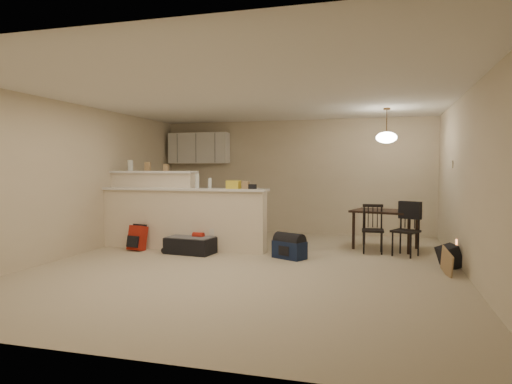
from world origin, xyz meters
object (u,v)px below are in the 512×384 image
(dining_chair_far, at_px, (406,230))
(suitcase, at_px, (191,245))
(red_backpack, at_px, (137,238))
(dining_table, at_px, (385,215))
(pendant_lamp, at_px, (386,137))
(navy_duffel, at_px, (289,250))
(black_daypack, at_px, (449,257))
(dining_chair_near, at_px, (373,229))

(dining_chair_far, height_order, suitcase, dining_chair_far)
(dining_chair_far, distance_m, red_backpack, 4.57)
(dining_chair_far, bearing_deg, dining_table, 145.29)
(pendant_lamp, distance_m, navy_duffel, 2.70)
(pendant_lamp, height_order, dining_chair_far, pendant_lamp)
(dining_table, xyz_separation_m, navy_duffel, (-1.47, -1.30, -0.47))
(pendant_lamp, xyz_separation_m, navy_duffel, (-1.47, -1.30, -1.85))
(dining_table, xyz_separation_m, black_daypack, (0.90, -1.30, -0.46))
(dining_table, xyz_separation_m, pendant_lamp, (0.00, 0.00, 1.38))
(dining_table, height_order, dining_chair_near, dining_chair_near)
(dining_chair_near, height_order, black_daypack, dining_chair_near)
(dining_chair_far, xyz_separation_m, suitcase, (-3.49, -0.71, -0.30))
(dining_chair_near, height_order, navy_duffel, dining_chair_near)
(red_backpack, distance_m, navy_duffel, 2.72)
(dining_table, bearing_deg, black_daypack, -39.42)
(suitcase, height_order, red_backpack, red_backpack)
(pendant_lamp, distance_m, suitcase, 3.89)
(suitcase, relative_size, black_daypack, 2.30)
(pendant_lamp, bearing_deg, dining_chair_far, -61.67)
(dining_chair_near, xyz_separation_m, suitcase, (-2.96, -0.84, -0.28))
(dining_table, height_order, dining_chair_far, dining_chair_far)
(dining_table, distance_m, dining_chair_near, 0.54)
(dining_table, relative_size, navy_duffel, 2.46)
(dining_chair_near, relative_size, black_daypack, 2.37)
(suitcase, bearing_deg, pendant_lamp, 28.82)
(dining_chair_far, xyz_separation_m, black_daypack, (0.58, -0.71, -0.28))
(suitcase, bearing_deg, red_backpack, -173.48)
(black_daypack, bearing_deg, navy_duffel, 76.90)
(suitcase, bearing_deg, dining_chair_far, 17.96)
(suitcase, height_order, black_daypack, black_daypack)
(dining_chair_far, relative_size, suitcase, 1.10)
(dining_chair_near, relative_size, dining_chair_far, 0.94)
(dining_chair_far, distance_m, navy_duffel, 1.95)
(dining_chair_far, bearing_deg, black_daypack, -23.63)
(dining_table, height_order, red_backpack, dining_table)
(dining_table, bearing_deg, dining_chair_near, -98.29)
(suitcase, xyz_separation_m, red_backpack, (-1.02, 0.00, 0.08))
(dining_chair_far, xyz_separation_m, navy_duffel, (-1.79, -0.71, -0.30))
(pendant_lamp, distance_m, black_daypack, 2.42)
(red_backpack, relative_size, navy_duffel, 0.83)
(pendant_lamp, height_order, black_daypack, pendant_lamp)
(pendant_lamp, relative_size, dining_chair_far, 0.71)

